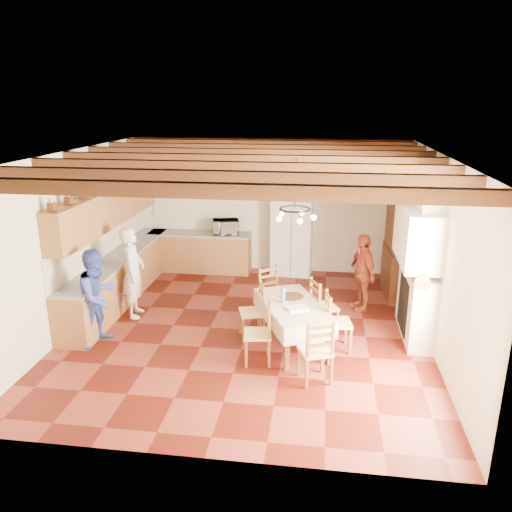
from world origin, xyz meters
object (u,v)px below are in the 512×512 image
Objects in this scene: dining_table at (293,309)px; microwave at (226,227)px; hutch at (401,242)px; person_woman_red at (362,272)px; refrigerator at (292,235)px; chair_end_far at (273,295)px; person_woman_blue at (98,297)px; chair_end_near at (315,350)px; chair_left_far at (252,311)px; chair_right_far at (324,306)px; chair_right_near at (338,322)px; chair_left_near at (258,333)px; person_man at (133,272)px.

dining_table is 3.19× the size of microwave.
microwave is at bearing 163.01° from hutch.
hutch reaches higher than person_woman_red.
dining_table is (0.24, -3.53, -0.25)m from refrigerator.
chair_end_far is 2.97m from person_woman_blue.
chair_end_near is at bearing -69.14° from dining_table.
chair_left_far is 1.00× the size of chair_right_far.
dining_table is at bearing -58.03° from person_woman_red.
hutch reaches higher than refrigerator.
chair_right_near is at bearing -67.75° from microwave.
refrigerator reaches higher than person_woman_red.
chair_left_near is at bearing 114.70° from chair_right_far.
chair_end_near is (0.87, -0.41, 0.00)m from chair_left_near.
chair_right_near and chair_end_near have the same top height.
person_man reaches higher than chair_right_far.
refrigerator is 3.09× the size of microwave.
chair_right_near is at bearing -69.91° from refrigerator.
person_man reaches higher than chair_left_near.
person_man is at bearing 165.01° from dining_table.
person_man reaches higher than microwave.
refrigerator reaches higher than dining_table.
microwave is (1.36, 3.70, 0.26)m from person_woman_blue.
dining_table is at bearing 133.19° from chair_left_near.
chair_right_far is at bearing -54.63° from person_woman_red.
chair_left_near is at bearing -3.40° from chair_left_far.
microwave is at bearing -170.89° from chair_left_near.
chair_end_near is (0.63, -4.55, -0.41)m from refrigerator.
chair_right_near is 1.00× the size of chair_right_far.
chair_left_near is 0.79m from chair_left_far.
person_woman_blue is (-2.42, -0.47, 0.31)m from chair_left_far.
person_woman_blue is (-5.05, -2.73, -0.32)m from hutch.
chair_end_near is (0.39, -1.02, -0.15)m from dining_table.
chair_end_far is (-0.17, -2.60, -0.41)m from refrigerator.
dining_table is 1.90× the size of chair_right_near.
chair_right_far is 0.66× the size of person_woman_red.
dining_table is (-1.96, -2.42, -0.48)m from hutch.
chair_end_far is at bearing -45.60° from person_woman_blue.
microwave reaches higher than chair_left_far.
dining_table is 1.15× the size of person_woman_blue.
chair_end_near is 0.66× the size of person_woman_red.
chair_left_near is 0.60× the size of person_woman_blue.
chair_right_near is (0.72, -0.05, -0.15)m from dining_table.
chair_right_far and chair_end_far have the same top height.
microwave is (-2.22, 2.84, 0.58)m from chair_right_far.
person_woman_red is (1.43, -1.90, -0.16)m from refrigerator.
chair_left_far is 3.45m from microwave.
hutch is 5.75m from person_woman_blue.
chair_end_near is 2.10m from chair_end_far.
chair_left_far is at bearing 166.24° from dining_table.
person_woman_red is at bearing -57.69° from chair_right_far.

